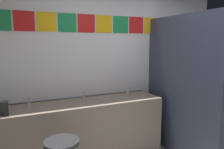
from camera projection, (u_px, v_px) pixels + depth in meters
wall_back at (119, 64)px, 3.49m from camera, size 3.62×0.09×2.61m
vanity_counter at (86, 130)px, 3.05m from camera, size 2.16×0.57×0.85m
faucet_left at (29, 102)px, 2.76m from camera, size 0.04×0.10×0.14m
faucet_center at (84, 96)px, 3.06m from camera, size 0.04×0.10×0.14m
faucet_right at (128, 91)px, 3.36m from camera, size 0.04×0.10×0.14m
soap_dispenser at (4, 108)px, 2.42m from camera, size 0.09×0.09×0.16m
stall_divider at (201, 90)px, 2.92m from camera, size 0.92×1.45×2.03m
toilet at (190, 122)px, 3.74m from camera, size 0.39×0.49×0.74m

